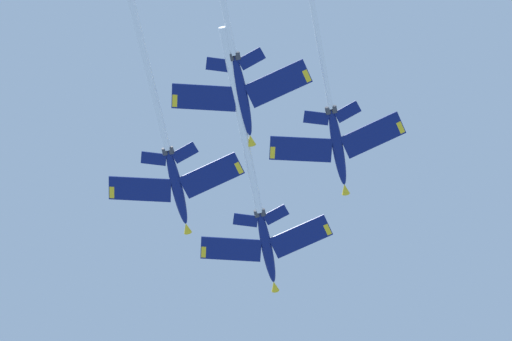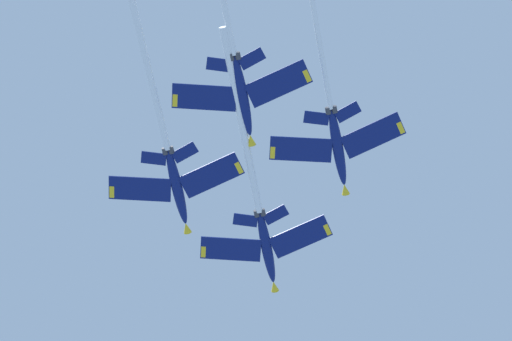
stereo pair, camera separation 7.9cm
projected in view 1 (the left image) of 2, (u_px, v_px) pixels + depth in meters
The scene contains 4 objects.
jet_lead at pixel (257, 197), 144.16m from camera, with size 32.87×29.29×8.80m.
jet_left_wing at pixel (164, 135), 139.82m from camera, with size 33.82×30.30×9.18m.
jet_right_wing at pixel (330, 101), 140.15m from camera, with size 36.72×32.75×9.14m.
jet_slot at pixel (233, 49), 135.67m from camera, with size 33.88×30.10×8.56m.
Camera 1 is at (-24.04, 4.54, 1.86)m, focal length 69.24 mm.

